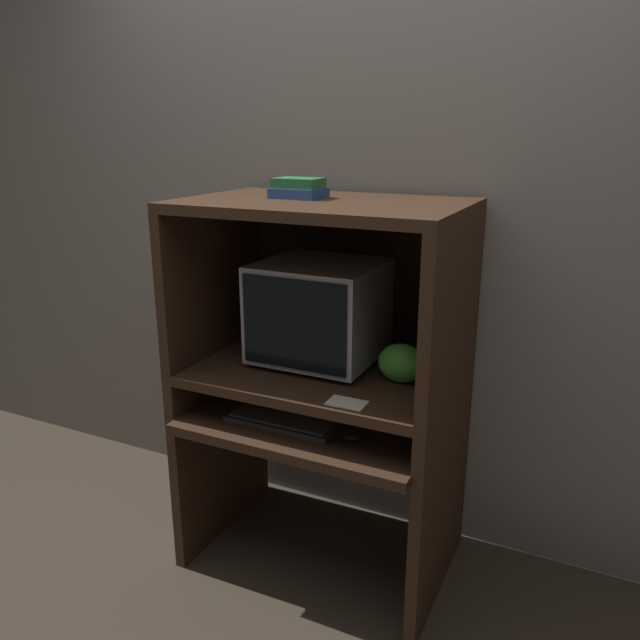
{
  "coord_description": "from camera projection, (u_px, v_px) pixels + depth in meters",
  "views": [
    {
      "loc": [
        0.91,
        -1.6,
        1.63
      ],
      "look_at": [
        -0.01,
        0.32,
        0.98
      ],
      "focal_mm": 35.0,
      "sensor_mm": 36.0,
      "label": 1
    }
  ],
  "objects": [
    {
      "name": "snack_bag",
      "position": [
        402.0,
        363.0,
        2.13
      ],
      "size": [
        0.16,
        0.12,
        0.13
      ],
      "color": "green",
      "rests_on": "desk_monitor_shelf"
    },
    {
      "name": "wall_back",
      "position": [
        365.0,
        217.0,
        2.46
      ],
      "size": [
        6.0,
        0.06,
        2.6
      ],
      "color": "gray",
      "rests_on": "ground_plane"
    },
    {
      "name": "hutch_upper",
      "position": [
        328.0,
        257.0,
        2.19
      ],
      "size": [
        0.96,
        0.64,
        0.6
      ],
      "color": "#382316",
      "rests_on": "desk_monitor_shelf"
    },
    {
      "name": "desk_monitor_shelf",
      "position": [
        323.0,
        376.0,
        2.29
      ],
      "size": [
        0.96,
        0.64,
        0.17
      ],
      "color": "#382316",
      "rests_on": "desk_base"
    },
    {
      "name": "ground_plane",
      "position": [
        285.0,
        604.0,
        2.23
      ],
      "size": [
        12.0,
        12.0,
        0.0
      ],
      "primitive_type": "plane",
      "color": "#3D3328"
    },
    {
      "name": "mouse",
      "position": [
        352.0,
        437.0,
        2.08
      ],
      "size": [
        0.06,
        0.04,
        0.03
      ],
      "color": "black",
      "rests_on": "desk_base"
    },
    {
      "name": "book_stack",
      "position": [
        299.0,
        189.0,
        2.16
      ],
      "size": [
        0.17,
        0.14,
        0.07
      ],
      "color": "navy",
      "rests_on": "hutch_upper"
    },
    {
      "name": "paper_card",
      "position": [
        347.0,
        403.0,
        1.97
      ],
      "size": [
        0.12,
        0.08,
        0.0
      ],
      "color": "beige",
      "rests_on": "desk_monitor_shelf"
    },
    {
      "name": "desk_base",
      "position": [
        318.0,
        470.0,
        2.36
      ],
      "size": [
        0.96,
        0.69,
        0.63
      ],
      "color": "#382316",
      "rests_on": "ground_plane"
    },
    {
      "name": "crt_monitor",
      "position": [
        319.0,
        311.0,
        2.29
      ],
      "size": [
        0.43,
        0.42,
        0.37
      ],
      "color": "#B2B2B7",
      "rests_on": "desk_monitor_shelf"
    },
    {
      "name": "keyboard",
      "position": [
        282.0,
        421.0,
        2.2
      ],
      "size": [
        0.4,
        0.15,
        0.03
      ],
      "color": "#2D2D30",
      "rests_on": "desk_base"
    }
  ]
}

